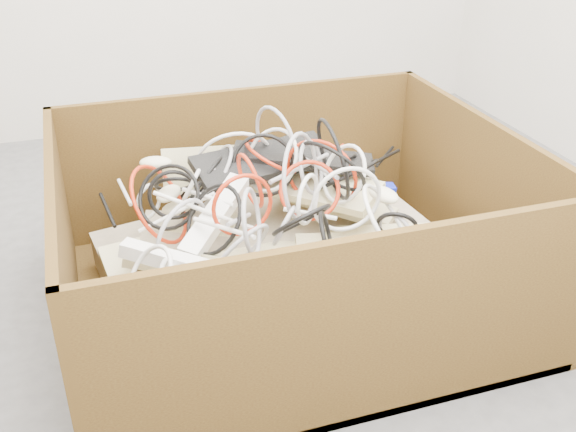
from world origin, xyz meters
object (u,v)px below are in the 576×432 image
object	(u,v)px
cardboard_box	(284,267)
power_strip_left	(215,217)
vga_plug	(387,188)
power_strip_right	(169,260)

from	to	relation	value
cardboard_box	power_strip_left	size ratio (longest dim) A/B	4.06
power_strip_left	vga_plug	bearing A→B (deg)	-43.08
cardboard_box	vga_plug	world-z (taller)	cardboard_box
cardboard_box	power_strip_left	distance (m)	0.32
power_strip_right	vga_plug	bearing A→B (deg)	46.95
power_strip_left	vga_plug	distance (m)	0.56
power_strip_left	power_strip_right	size ratio (longest dim) A/B	1.29
cardboard_box	power_strip_right	size ratio (longest dim) A/B	5.22
power_strip_left	cardboard_box	bearing A→B (deg)	-37.78
power_strip_left	vga_plug	xyz separation A→B (m)	(0.56, 0.06, -0.02)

